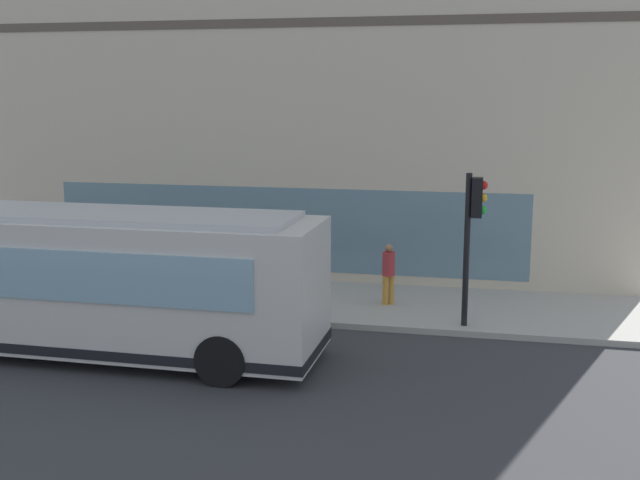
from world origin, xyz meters
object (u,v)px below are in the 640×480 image
(newspaper_vending_box, at_px, (137,280))
(traffic_light_near_corner, at_px, (473,220))
(fire_hydrant, at_px, (217,283))
(pedestrian_by_light_pole, at_px, (182,261))
(pedestrian_walking_along_curb, at_px, (389,270))
(city_bus_nearside, at_px, (85,282))
(pedestrian_near_building_entrance, at_px, (8,244))

(newspaper_vending_box, bearing_deg, traffic_light_near_corner, -95.11)
(fire_hydrant, bearing_deg, pedestrian_by_light_pole, 121.06)
(pedestrian_walking_along_curb, bearing_deg, traffic_light_near_corner, -124.46)
(city_bus_nearside, distance_m, fire_hydrant, 4.83)
(pedestrian_near_building_entrance, xyz_separation_m, pedestrian_by_light_pole, (-1.18, -5.84, 0.03))
(fire_hydrant, distance_m, newspaper_vending_box, 2.11)
(pedestrian_walking_along_curb, bearing_deg, pedestrian_near_building_entrance, 87.12)
(pedestrian_by_light_pole, bearing_deg, pedestrian_walking_along_curb, -83.40)
(pedestrian_near_building_entrance, distance_m, newspaper_vending_box, 4.77)
(city_bus_nearside, xyz_separation_m, traffic_light_near_corner, (3.25, -7.90, 1.07))
(traffic_light_near_corner, relative_size, pedestrian_walking_along_curb, 2.26)
(city_bus_nearside, relative_size, newspaper_vending_box, 11.18)
(city_bus_nearside, height_order, fire_hydrant, city_bus_nearside)
(pedestrian_by_light_pole, bearing_deg, newspaper_vending_box, 91.97)
(pedestrian_walking_along_curb, xyz_separation_m, newspaper_vending_box, (-0.66, 6.59, -0.44))
(traffic_light_near_corner, bearing_deg, city_bus_nearside, 112.38)
(pedestrian_walking_along_curb, xyz_separation_m, pedestrian_by_light_pole, (-0.62, 5.32, 0.13))
(city_bus_nearside, bearing_deg, traffic_light_near_corner, -67.62)
(fire_hydrant, bearing_deg, pedestrian_walking_along_curb, -88.14)
(traffic_light_near_corner, relative_size, pedestrian_near_building_entrance, 2.06)
(newspaper_vending_box, bearing_deg, fire_hydrant, -75.95)
(city_bus_nearside, bearing_deg, pedestrian_by_light_pole, -6.85)
(pedestrian_walking_along_curb, distance_m, pedestrian_by_light_pole, 5.36)
(pedestrian_near_building_entrance, bearing_deg, traffic_light_near_corner, -98.57)
(traffic_light_near_corner, xyz_separation_m, pedestrian_by_light_pole, (0.82, 7.41, -1.45))
(newspaper_vending_box, bearing_deg, pedestrian_by_light_pole, -88.03)
(traffic_light_near_corner, relative_size, pedestrian_by_light_pole, 2.01)
(fire_hydrant, relative_size, newspaper_vending_box, 0.82)
(traffic_light_near_corner, height_order, pedestrian_by_light_pole, traffic_light_near_corner)
(pedestrian_near_building_entrance, bearing_deg, fire_hydrant, -96.12)
(city_bus_nearside, height_order, traffic_light_near_corner, traffic_light_near_corner)
(city_bus_nearside, relative_size, pedestrian_near_building_entrance, 5.84)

